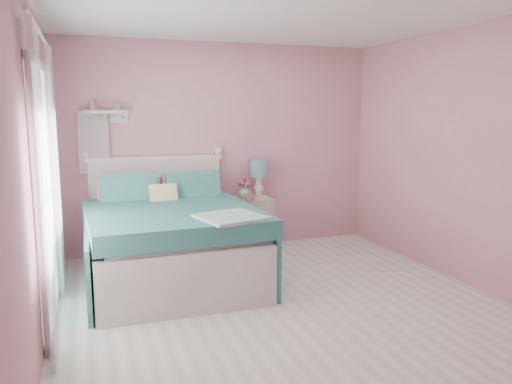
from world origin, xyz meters
TOP-DOWN VIEW (x-y plane):
  - floor at (0.00, 0.00)m, footprint 4.50×4.50m
  - room_shell at (0.00, 0.00)m, footprint 4.50×4.50m
  - bed at (-0.85, 1.19)m, footprint 1.74×2.14m
  - nightstand at (0.32, 2.00)m, footprint 0.46×0.46m
  - table_lamp at (0.44, 2.07)m, footprint 0.24×0.24m
  - vase at (0.23, 2.01)m, footprint 0.16×0.16m
  - teacup at (0.24, 1.83)m, footprint 0.12×0.12m
  - roses at (0.22, 2.01)m, footprint 0.14×0.11m
  - wall_shelf at (-1.40, 2.19)m, footprint 0.50×0.15m
  - hanging_dress at (-1.55, 2.18)m, footprint 0.34×0.03m
  - french_door at (-1.97, 0.40)m, footprint 0.04×1.32m
  - curtain_near at (-1.92, -0.34)m, footprint 0.04×0.40m
  - curtain_far at (-1.92, 1.14)m, footprint 0.04×0.40m

SIDE VIEW (x-z plane):
  - floor at x=0.00m, z-range 0.00..0.00m
  - nightstand at x=0.32m, z-range 0.00..0.67m
  - bed at x=-0.85m, z-range -0.20..1.02m
  - teacup at x=0.24m, z-range 0.67..0.76m
  - vase at x=0.23m, z-range 0.67..0.84m
  - roses at x=0.22m, z-range 0.81..0.93m
  - table_lamp at x=0.44m, z-range 0.76..1.25m
  - french_door at x=-1.97m, z-range -0.01..2.15m
  - curtain_near at x=-1.92m, z-range 0.02..2.34m
  - curtain_far at x=-1.92m, z-range 0.02..2.34m
  - hanging_dress at x=-1.55m, z-range 1.04..1.76m
  - room_shell at x=0.00m, z-range -0.67..3.83m
  - wall_shelf at x=-1.40m, z-range 1.61..1.86m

